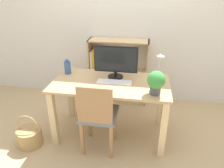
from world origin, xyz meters
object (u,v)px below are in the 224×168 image
(vase, at_px, (68,67))
(basket, at_px, (30,136))
(desk_lamp, at_px, (159,67))
(bookshelf, at_px, (108,76))
(chair, at_px, (98,115))
(monitor, at_px, (116,61))
(keyboard, at_px, (114,82))
(potted_plant, at_px, (156,81))

(vase, relative_size, basket, 0.48)
(vase, relative_size, desk_lamp, 0.54)
(bookshelf, bearing_deg, chair, -84.84)
(chair, bearing_deg, bookshelf, 91.86)
(monitor, distance_m, bookshelf, 0.93)
(desk_lamp, xyz_separation_m, basket, (-1.45, -0.36, -0.83))
(monitor, relative_size, keyboard, 1.29)
(monitor, bearing_deg, desk_lamp, -17.02)
(keyboard, distance_m, bookshelf, 0.98)
(basket, bearing_deg, bookshelf, 59.93)
(chair, bearing_deg, vase, 131.41)
(potted_plant, bearing_deg, keyboard, 156.74)
(potted_plant, bearing_deg, basket, -173.63)
(bookshelf, bearing_deg, keyboard, -74.98)
(vase, bearing_deg, desk_lamp, -8.82)
(chair, height_order, bookshelf, bookshelf)
(vase, bearing_deg, potted_plant, -19.31)
(monitor, distance_m, chair, 0.67)
(keyboard, xyz_separation_m, basket, (-0.96, -0.35, -0.62))
(basket, bearing_deg, monitor, 28.42)
(keyboard, height_order, potted_plant, potted_plant)
(monitor, xyz_separation_m, bookshelf, (-0.23, 0.73, -0.53))
(keyboard, height_order, vase, vase)
(desk_lamp, relative_size, basket, 0.89)
(monitor, height_order, keyboard, monitor)
(potted_plant, xyz_separation_m, basket, (-1.42, -0.16, -0.76))
(chair, xyz_separation_m, basket, (-0.83, -0.04, -0.37))
(vase, distance_m, chair, 0.77)
(desk_lamp, bearing_deg, chair, -152.52)
(potted_plant, bearing_deg, chair, -168.79)
(vase, bearing_deg, bookshelf, 62.04)
(potted_plant, height_order, chair, potted_plant)
(potted_plant, relative_size, basket, 0.62)
(monitor, distance_m, basket, 1.36)
(keyboard, distance_m, basket, 1.20)
(potted_plant, xyz_separation_m, chair, (-0.59, -0.12, -0.39))
(vase, xyz_separation_m, desk_lamp, (1.11, -0.17, 0.13))
(keyboard, distance_m, vase, 0.65)
(monitor, xyz_separation_m, chair, (-0.12, -0.47, -0.45))
(vase, bearing_deg, chair, -45.28)
(keyboard, distance_m, chair, 0.42)
(vase, relative_size, potted_plant, 0.77)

